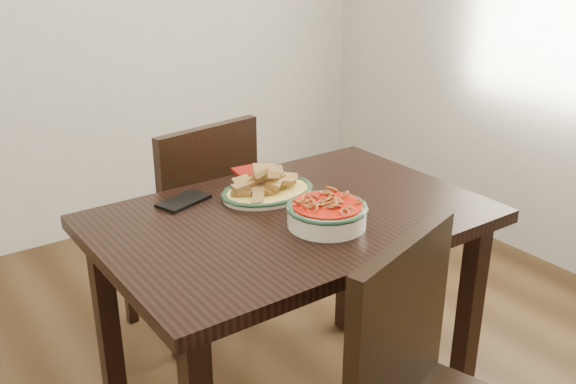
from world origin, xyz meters
TOP-DOWN VIEW (x-y plane):
  - dining_table at (0.08, -0.03)m, footprint 1.13×0.75m
  - chair_far at (0.07, 0.59)m, footprint 0.47×0.47m
  - fish_plate at (0.10, 0.13)m, footprint 0.30×0.23m
  - noodle_bowl at (0.11, -0.15)m, footprint 0.23×0.23m
  - smartphone at (-0.14, 0.23)m, footprint 0.18×0.13m
  - napkin at (0.17, 0.32)m, footprint 0.14×0.12m

SIDE VIEW (x-z plane):
  - chair_far at x=0.07m, z-range 0.05..0.94m
  - dining_table at x=0.08m, z-range 0.27..1.02m
  - smartphone at x=-0.14m, z-range 0.75..0.76m
  - napkin at x=0.17m, z-range 0.75..0.76m
  - noodle_bowl at x=0.11m, z-range 0.75..0.84m
  - fish_plate at x=0.10m, z-range 0.74..0.85m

